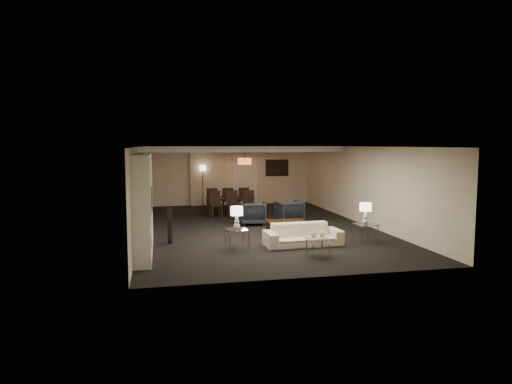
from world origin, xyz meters
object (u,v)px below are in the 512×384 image
object	(u,v)px
armchair_left	(253,213)
vase_amber	(142,185)
dining_table	(230,206)
sofa	(303,235)
pendant_light	(245,161)
chair_fm	(227,200)
chair_nl	(216,204)
table_lamp_right	(365,213)
floor_speaker	(170,226)
chair_fl	(212,200)
television	(146,202)
floor_lamp	(203,186)
chair_nr	(249,203)
coffee_table	(286,227)
table_lamp_left	(237,218)
marble_table	(318,247)
chair_nm	(233,204)
vase_blue	(142,211)
side_table_right	(365,233)
chair_fr	(243,199)
side_table_left	(237,239)
armchair_right	(289,212)

from	to	relation	value
armchair_left	vase_amber	distance (m)	4.99
dining_table	sofa	bearing A→B (deg)	-75.84
pendant_light	chair_fm	bearing A→B (deg)	-174.39
chair_nl	chair_fm	bearing A→B (deg)	57.99
table_lamp_right	chair_nl	size ratio (longest dim) A/B	0.60
floor_speaker	chair_fl	distance (m)	5.56
chair_fm	chair_fl	bearing A→B (deg)	4.85
chair_fm	sofa	bearing A→B (deg)	103.86
television	chair_nl	distance (m)	4.45
chair_fm	floor_lamp	size ratio (longest dim) A/B	0.55
dining_table	chair_nr	distance (m)	0.90
coffee_table	armchair_left	size ratio (longest dim) A/B	1.34
pendant_light	table_lamp_left	bearing A→B (deg)	-102.39
marble_table	chair_nm	size ratio (longest dim) A/B	0.48
coffee_table	vase_blue	size ratio (longest dim) A/B	6.58
pendant_light	sofa	bearing A→B (deg)	-87.20
television	chair_fm	size ratio (longest dim) A/B	1.27
side_table_right	chair_fr	size ratio (longest dim) A/B	0.58
dining_table	chair_nl	xyz separation A→B (m)	(-0.60, -0.65, 0.15)
armchair_left	chair_fm	world-z (taller)	chair_fm
chair_nl	chair_fr	world-z (taller)	same
floor_speaker	chair_nr	bearing A→B (deg)	69.85
armchair_left	coffee_table	bearing A→B (deg)	117.03
side_table_left	table_lamp_right	distance (m)	3.44
armchair_right	vase_amber	bearing A→B (deg)	29.82
table_lamp_right	chair_nm	world-z (taller)	table_lamp_right
chair_fr	pendant_light	bearing A→B (deg)	-142.58
armchair_left	vase_blue	size ratio (longest dim) A/B	4.90
pendant_light	chair_nr	distance (m)	2.00
side_table_right	chair_fm	size ratio (longest dim) A/B	0.58
armchair_right	table_lamp_left	xyz separation A→B (m)	(-2.30, -3.30, 0.41)
side_table_left	side_table_right	distance (m)	3.40
side_table_left	table_lamp_right	size ratio (longest dim) A/B	0.97
television	chair_nl	xyz separation A→B (m)	(2.30, 3.76, -0.63)
table_lamp_left	vase_blue	size ratio (longest dim) A/B	3.40
chair_nm	floor_lamp	size ratio (longest dim) A/B	0.55
pendant_light	sofa	world-z (taller)	pendant_light
floor_lamp	chair_fl	bearing A→B (deg)	-84.69
armchair_left	vase_amber	world-z (taller)	vase_amber
armchair_left	side_table_left	bearing A→B (deg)	79.16
chair_nm	chair_fl	distance (m)	1.43
chair_fl	table_lamp_right	bearing A→B (deg)	119.94
television	chair_fm	xyz separation A→B (m)	(2.90, 5.06, -0.63)
chair_nm	floor_lamp	xyz separation A→B (m)	(-0.76, 3.07, 0.38)
armchair_right	floor_lamp	distance (m)	5.31
side_table_right	chair_fl	bearing A→B (deg)	117.74
vase_amber	chair_fm	xyz separation A→B (m)	(2.93, 6.46, -1.18)
table_lamp_right	chair_nm	size ratio (longest dim) A/B	0.60
side_table_right	chair_nr	size ratio (longest dim) A/B	0.58
sofa	table_lamp_left	size ratio (longest dim) A/B	3.53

